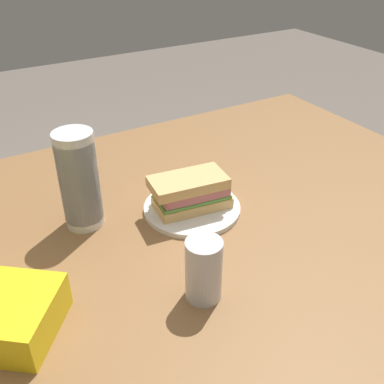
{
  "coord_description": "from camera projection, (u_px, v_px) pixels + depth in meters",
  "views": [
    {
      "loc": [
        0.35,
        0.69,
        1.33
      ],
      "look_at": [
        -0.09,
        -0.06,
        0.79
      ],
      "focal_mm": 41.99,
      "sensor_mm": 36.0,
      "label": 1
    }
  ],
  "objects": [
    {
      "name": "plastic_cup_stack",
      "position": [
        79.0,
        180.0,
        0.95
      ],
      "size": [
        0.08,
        0.08,
        0.22
      ],
      "color": "silver",
      "rests_on": "dining_table"
    },
    {
      "name": "sandwich",
      "position": [
        191.0,
        192.0,
        1.02
      ],
      "size": [
        0.19,
        0.11,
        0.08
      ],
      "color": "#DBB26B",
      "rests_on": "paper_plate"
    },
    {
      "name": "soda_can_silver",
      "position": [
        204.0,
        270.0,
        0.78
      ],
      "size": [
        0.07,
        0.07,
        0.12
      ],
      "primitive_type": "cylinder",
      "color": "silver",
      "rests_on": "dining_table"
    },
    {
      "name": "dining_table",
      "position": [
        171.0,
        262.0,
        1.01
      ],
      "size": [
        1.61,
        1.1,
        0.74
      ],
      "color": "olive",
      "rests_on": "ground_plane"
    },
    {
      "name": "paper_plate",
      "position": [
        192.0,
        208.0,
        1.05
      ],
      "size": [
        0.23,
        0.23,
        0.01
      ],
      "primitive_type": "cylinder",
      "color": "white",
      "rests_on": "dining_table"
    }
  ]
}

